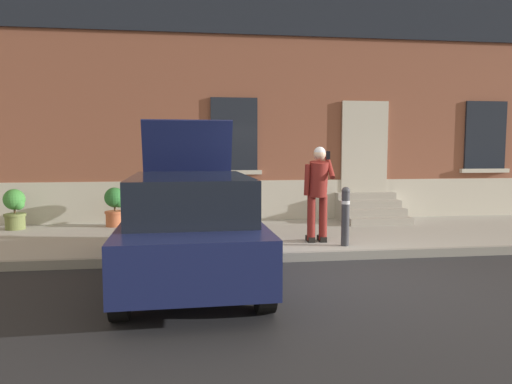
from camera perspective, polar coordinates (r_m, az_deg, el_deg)
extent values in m
plane|color=#232326|center=(7.17, 9.59, -9.87)|extent=(80.00, 80.00, 0.00)
cube|color=#99968E|center=(9.79, 4.69, -5.27)|extent=(24.00, 3.60, 0.15)
cube|color=gray|center=(8.02, 7.58, -7.65)|extent=(24.00, 0.12, 0.15)
cube|color=brown|center=(12.23, 2.21, 14.14)|extent=(24.00, 1.40, 7.50)
cube|color=#BCB7A8|center=(11.45, 2.78, -1.32)|extent=(24.00, 0.08, 1.10)
cube|color=maroon|center=(11.93, 12.91, 5.03)|extent=(1.00, 0.08, 2.10)
cube|color=#BCB7A8|center=(11.92, 12.94, 5.27)|extent=(1.16, 0.06, 2.24)
cube|color=black|center=(11.22, -2.65, 6.99)|extent=(1.10, 0.06, 1.70)
cube|color=#BCB7A8|center=(11.20, -2.62, 2.38)|extent=(1.30, 0.12, 0.10)
cube|color=black|center=(13.41, 25.92, 6.18)|extent=(1.10, 0.06, 1.70)
cube|color=#BCB7A8|center=(13.39, 25.83, 2.33)|extent=(1.30, 0.12, 0.10)
cube|color=black|center=(11.84, 2.90, 21.63)|extent=(16.80, 0.06, 1.40)
cube|color=#9E998E|center=(11.04, 14.73, -3.41)|extent=(1.47, 0.32, 0.16)
cube|color=#9E998E|center=(11.32, 14.12, -2.77)|extent=(1.47, 0.32, 0.32)
cube|color=#9E998E|center=(11.61, 13.54, -2.17)|extent=(1.47, 0.32, 0.48)
cube|color=#9E998E|center=(11.89, 12.99, -1.59)|extent=(1.47, 0.32, 0.64)
cube|color=#161E4C|center=(6.69, -7.91, -5.50)|extent=(1.85, 4.04, 0.64)
cube|color=black|center=(6.45, -7.95, -0.50)|extent=(1.60, 2.44, 0.56)
cube|color=black|center=(8.71, -8.22, -4.46)|extent=(1.66, 0.14, 0.20)
cube|color=yellow|center=(8.68, -8.23, -3.29)|extent=(0.52, 0.03, 0.12)
cube|color=#B21414|center=(8.66, -13.26, -1.66)|extent=(0.16, 0.04, 0.18)
cube|color=#B21414|center=(8.69, -3.27, -1.50)|extent=(0.16, 0.04, 0.18)
cube|color=#161E4C|center=(8.02, -8.25, 5.50)|extent=(1.50, 0.40, 0.87)
cylinder|color=black|center=(5.44, -16.08, -11.65)|extent=(0.22, 0.60, 0.60)
cylinder|color=black|center=(5.48, 1.00, -11.30)|extent=(0.22, 0.60, 0.60)
cylinder|color=black|center=(8.15, -13.75, -5.95)|extent=(0.22, 0.60, 0.60)
cylinder|color=black|center=(8.17, -2.52, -5.76)|extent=(0.22, 0.60, 0.60)
cylinder|color=#333338|center=(8.48, 10.71, -3.22)|extent=(0.14, 0.14, 0.95)
sphere|color=#333338|center=(8.42, 10.77, 0.11)|extent=(0.15, 0.15, 0.15)
cylinder|color=silver|center=(8.44, 10.75, -1.24)|extent=(0.15, 0.15, 0.06)
cylinder|color=maroon|center=(8.70, 6.68, -3.12)|extent=(0.15, 0.15, 0.82)
cube|color=black|center=(8.82, 6.55, -5.63)|extent=(0.12, 0.28, 0.10)
cylinder|color=maroon|center=(8.76, 8.07, -3.08)|extent=(0.15, 0.15, 0.82)
cube|color=black|center=(8.88, 7.94, -5.58)|extent=(0.12, 0.28, 0.10)
cylinder|color=maroon|center=(8.61, 7.52, 1.58)|extent=(0.34, 0.43, 0.66)
sphere|color=tan|center=(8.52, 7.68, 4.54)|extent=(0.22, 0.22, 0.22)
sphere|color=silver|center=(8.52, 7.68, 4.74)|extent=(0.21, 0.21, 0.21)
cylinder|color=maroon|center=(8.52, 6.16, 1.47)|extent=(0.09, 0.17, 0.57)
cylinder|color=maroon|center=(8.61, 8.89, 2.95)|extent=(0.09, 0.42, 0.41)
cube|color=black|center=(8.55, 8.68, 4.39)|extent=(0.07, 0.02, 0.15)
cylinder|color=#606B38|center=(11.28, -27.03, -3.17)|extent=(0.40, 0.40, 0.34)
cylinder|color=#606B38|center=(11.27, -27.06, -2.46)|extent=(0.44, 0.44, 0.05)
cylinder|color=#47331E|center=(11.25, -27.09, -1.71)|extent=(0.04, 0.04, 0.24)
sphere|color=#387F33|center=(11.23, -27.13, -0.80)|extent=(0.44, 0.44, 0.44)
sphere|color=#387F33|center=(11.16, -26.71, -1.33)|extent=(0.24, 0.24, 0.24)
cylinder|color=#B25B38|center=(10.90, -16.62, -3.09)|extent=(0.40, 0.40, 0.34)
cylinder|color=#B25B38|center=(10.89, -16.64, -2.36)|extent=(0.44, 0.44, 0.05)
cylinder|color=#47331E|center=(10.87, -16.66, -1.57)|extent=(0.04, 0.04, 0.24)
sphere|color=#286B2D|center=(10.85, -16.68, -0.63)|extent=(0.44, 0.44, 0.44)
sphere|color=#286B2D|center=(10.79, -16.19, -1.18)|extent=(0.24, 0.24, 0.24)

